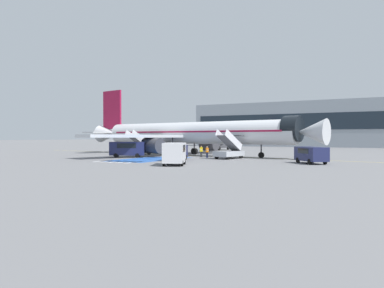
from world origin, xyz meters
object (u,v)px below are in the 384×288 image
at_px(service_van_0, 127,148).
at_px(ground_crew_1, 116,148).
at_px(service_van_2, 174,152).
at_px(service_van_3, 311,154).
at_px(fuel_tanker, 216,142).
at_px(terminal_building, 335,124).
at_px(service_van_1, 176,151).
at_px(airliner, 188,133).
at_px(boarding_stairs_forward, 229,151).
at_px(boarding_stairs_aft, 138,149).
at_px(ground_crew_3, 114,149).
at_px(ground_crew_0, 207,151).
at_px(ground_crew_2, 201,151).
at_px(traffic_cone_0, 182,157).

relative_size(service_van_0, ground_crew_1, 2.84).
distance_m(service_van_2, service_van_3, 15.52).
distance_m(fuel_tanker, terminal_building, 46.52).
bearing_deg(service_van_1, service_van_0, -26.98).
height_order(service_van_0, service_van_2, service_van_2).
distance_m(airliner, service_van_3, 24.21).
relative_size(boarding_stairs_forward, service_van_1, 1.14).
relative_size(boarding_stairs_aft, ground_crew_3, 3.20).
height_order(airliner, service_van_0, airliner).
relative_size(airliner, boarding_stairs_forward, 8.22).
xyz_separation_m(airliner, ground_crew_3, (-13.12, -3.11, -2.66)).
height_order(boarding_stairs_forward, ground_crew_3, boarding_stairs_forward).
relative_size(ground_crew_1, terminal_building, 0.02).
relative_size(boarding_stairs_forward, ground_crew_0, 3.33).
distance_m(boarding_stairs_aft, service_van_0, 7.70).
bearing_deg(service_van_2, service_van_1, -84.40).
xyz_separation_m(airliner, boarding_stairs_aft, (-7.89, -3.06, -2.62)).
relative_size(service_van_3, ground_crew_1, 2.50).
xyz_separation_m(airliner, terminal_building, (14.51, 65.26, 3.27)).
distance_m(airliner, boarding_stairs_aft, 8.86).
bearing_deg(service_van_3, service_van_0, -41.20).
xyz_separation_m(airliner, service_van_1, (5.08, -12.52, -2.46)).
distance_m(service_van_3, ground_crew_3, 35.56).
bearing_deg(service_van_3, terminal_building, -124.77).
height_order(boarding_stairs_aft, service_van_3, boarding_stairs_aft).
height_order(service_van_1, ground_crew_1, service_van_1).
bearing_deg(airliner, service_van_2, 34.45).
distance_m(boarding_stairs_aft, ground_crew_3, 5.24).
bearing_deg(boarding_stairs_forward, boarding_stairs_aft, -180.00).
bearing_deg(service_van_2, airliner, -88.91).
height_order(service_van_3, ground_crew_2, service_van_3).
distance_m(service_van_0, service_van_2, 17.13).
distance_m(service_van_0, ground_crew_1, 9.91).
bearing_deg(service_van_3, ground_crew_0, -58.63).
xyz_separation_m(service_van_2, ground_crew_3, (-22.39, 16.83, -0.43)).
relative_size(service_van_1, terminal_building, 0.05).
relative_size(ground_crew_1, traffic_cone_0, 3.35).
bearing_deg(fuel_tanker, boarding_stairs_aft, -90.43).
height_order(service_van_0, terminal_building, terminal_building).
relative_size(ground_crew_0, traffic_cone_0, 3.01).
height_order(boarding_stairs_aft, ground_crew_3, boarding_stairs_aft).
xyz_separation_m(boarding_stairs_aft, service_van_0, (3.14, -7.02, 0.35)).
relative_size(boarding_stairs_forward, boarding_stairs_aft, 1.00).
bearing_deg(boarding_stairs_forward, ground_crew_2, 168.78).
relative_size(boarding_stairs_aft, terminal_building, 0.06).
bearing_deg(boarding_stairs_aft, service_van_1, -26.59).
bearing_deg(boarding_stairs_forward, service_van_1, -116.43).
bearing_deg(traffic_cone_0, ground_crew_3, 161.86).
xyz_separation_m(airliner, fuel_tanker, (-5.68, 23.67, -1.88)).
xyz_separation_m(boarding_stairs_aft, ground_crew_3, (-5.24, -0.05, -0.03)).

